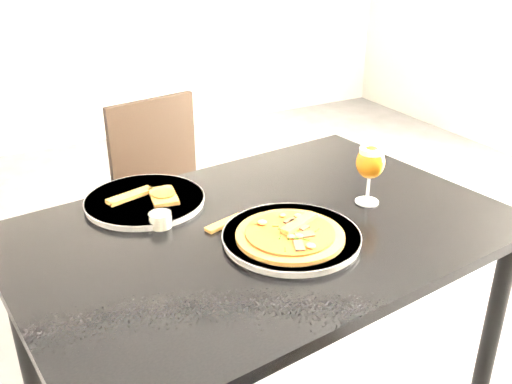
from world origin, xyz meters
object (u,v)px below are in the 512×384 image
chair_far (171,199)px  pizza (290,234)px  beer_glass (370,163)px  dining_table (263,257)px

chair_far → pizza: (-0.04, -0.93, 0.32)m
pizza → chair_far: bearing=87.5°
pizza → beer_glass: size_ratio=1.59×
dining_table → beer_glass: size_ratio=8.08×
pizza → beer_glass: 0.32m
dining_table → chair_far: chair_far is taller
chair_far → pizza: chair_far is taller
dining_table → beer_glass: bearing=-10.0°
chair_far → beer_glass: 0.97m
dining_table → chair_far: 0.85m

